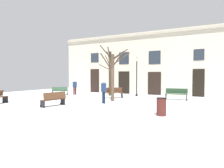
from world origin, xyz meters
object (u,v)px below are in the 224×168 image
at_px(tree_center, 113,75).
at_px(bench_near_lamp, 176,94).
at_px(bench_back_to_back_left, 54,99).
at_px(streetlamp, 137,72).
at_px(person_near_bench, 104,90).
at_px(tree_left_of_center, 110,70).
at_px(litter_bin, 161,107).
at_px(bench_by_litter_bin, 60,91).
at_px(bench_back_to_back_right, 113,93).
at_px(person_crossing_plaza, 75,86).

height_order(tree_center, bench_near_lamp, tree_center).
relative_size(tree_center, bench_back_to_back_left, 2.22).
xyz_separation_m(streetlamp, person_near_bench, (-0.35, -5.86, -1.39)).
relative_size(tree_left_of_center, bench_near_lamp, 2.83).
relative_size(litter_bin, bench_by_litter_bin, 0.57).
relative_size(litter_bin, bench_back_to_back_left, 0.50).
bearing_deg(bench_back_to_back_right, bench_back_to_back_left, -143.10).
xyz_separation_m(person_crossing_plaza, person_near_bench, (5.98, -4.48, 0.06)).
height_order(tree_left_of_center, person_near_bench, tree_left_of_center).
distance_m(streetlamp, litter_bin, 9.53).
distance_m(litter_bin, bench_back_to_back_left, 6.78).
xyz_separation_m(bench_back_to_back_right, bench_by_litter_bin, (-6.04, 0.01, -0.05)).
bearing_deg(tree_center, tree_left_of_center, 120.46).
relative_size(tree_left_of_center, person_crossing_plaza, 3.16).
bearing_deg(bench_near_lamp, person_near_bench, -136.12).
height_order(bench_near_lamp, bench_by_litter_bin, bench_near_lamp).
height_order(bench_back_to_back_right, bench_by_litter_bin, bench_back_to_back_right).
bearing_deg(litter_bin, person_near_bench, 151.70).
distance_m(bench_back_to_back_right, person_crossing_plaza, 5.17).
relative_size(litter_bin, bench_near_lamp, 0.49).
bearing_deg(bench_by_litter_bin, tree_left_of_center, 163.82).
bearing_deg(bench_by_litter_bin, bench_near_lamp, 148.57).
xyz_separation_m(tree_left_of_center, bench_back_to_back_left, (-0.00, -7.78, -2.10)).
height_order(tree_center, person_near_bench, tree_center).
distance_m(tree_left_of_center, streetlamp, 2.64).
height_order(streetlamp, bench_back_to_back_right, streetlamp).
bearing_deg(bench_by_litter_bin, person_near_bench, 116.87).
bearing_deg(litter_bin, person_crossing_plaza, 146.67).
height_order(tree_center, bench_back_to_back_right, tree_center).
bearing_deg(litter_bin, bench_back_to_back_right, 133.65).
bearing_deg(bench_back_to_back_right, person_crossing_plaza, 126.04).
relative_size(bench_near_lamp, bench_by_litter_bin, 1.16).
distance_m(streetlamp, person_near_bench, 6.04).
distance_m(tree_left_of_center, litter_bin, 10.46).
xyz_separation_m(tree_left_of_center, litter_bin, (6.78, -7.69, -2.12)).
bearing_deg(litter_bin, streetlamp, 116.89).
bearing_deg(bench_back_to_back_right, litter_bin, -87.47).
distance_m(litter_bin, person_crossing_plaza, 12.65).
distance_m(tree_center, bench_back_to_back_right, 2.67).
xyz_separation_m(tree_center, bench_back_to_back_right, (-1.00, 1.93, -1.53)).
bearing_deg(person_crossing_plaza, streetlamp, 131.75).
relative_size(tree_center, streetlamp, 1.02).
distance_m(tree_center, tree_left_of_center, 4.47).
bearing_deg(streetlamp, tree_center, -93.91).
distance_m(bench_near_lamp, person_near_bench, 6.22).
height_order(bench_back_to_back_right, bench_back_to_back_left, bench_back_to_back_right).
xyz_separation_m(litter_bin, bench_near_lamp, (-0.36, 7.01, 0.04)).
distance_m(streetlamp, bench_near_lamp, 4.48).
height_order(streetlamp, bench_by_litter_bin, streetlamp).
height_order(bench_near_lamp, person_near_bench, person_near_bench).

